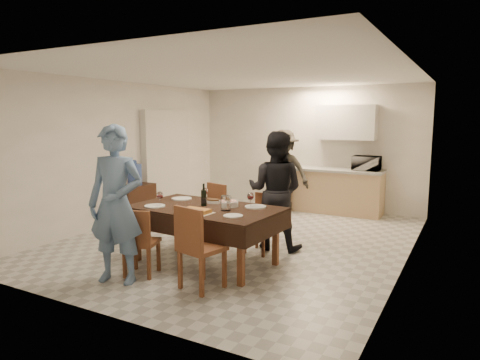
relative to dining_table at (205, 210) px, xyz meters
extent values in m
cube|color=#BBBBB6|center=(-0.12, 1.22, -0.73)|extent=(5.00, 6.00, 0.02)
cube|color=white|center=(-0.12, 1.22, 1.87)|extent=(5.00, 6.00, 0.02)
cube|color=white|center=(-0.12, 4.22, 0.57)|extent=(5.00, 0.02, 2.60)
cube|color=white|center=(-0.12, -1.78, 0.57)|extent=(5.00, 0.02, 2.60)
cube|color=white|center=(-2.62, 1.22, 0.57)|extent=(0.02, 6.00, 2.60)
cube|color=white|center=(2.38, 1.22, 0.57)|extent=(0.02, 6.00, 2.60)
cube|color=beige|center=(-2.54, 2.42, 0.32)|extent=(0.15, 1.40, 2.10)
cube|color=tan|center=(0.48, 3.90, -0.30)|extent=(2.20, 0.60, 0.86)
cube|color=#9F9F9A|center=(0.48, 3.90, 0.15)|extent=(2.24, 0.64, 0.05)
cube|color=silver|center=(0.78, 4.04, 1.12)|extent=(1.20, 0.34, 0.70)
cube|color=black|center=(0.00, 0.00, 0.01)|extent=(2.03, 1.27, 0.04)
cube|color=brown|center=(0.00, 0.00, -0.37)|extent=(0.07, 0.07, 0.73)
cube|color=brown|center=(-0.45, -0.75, -0.32)|extent=(0.49, 0.49, 0.05)
cube|color=brown|center=(-0.45, -0.92, -0.09)|extent=(0.38, 0.15, 0.41)
cube|color=brown|center=(0.45, -0.75, -0.26)|extent=(0.53, 0.53, 0.05)
cube|color=brown|center=(0.45, -0.95, 0.00)|extent=(0.44, 0.14, 0.47)
cube|color=brown|center=(-0.45, 0.75, -0.28)|extent=(0.52, 0.52, 0.05)
cube|color=brown|center=(-0.45, 0.56, -0.03)|extent=(0.41, 0.16, 0.45)
cube|color=brown|center=(0.45, 0.75, -0.32)|extent=(0.43, 0.43, 0.05)
cube|color=brown|center=(0.45, 0.58, -0.09)|extent=(0.39, 0.08, 0.41)
cube|color=#321B10|center=(-2.40, 1.30, -0.38)|extent=(0.38, 0.76, 0.70)
cylinder|color=#4565BB|center=(-2.40, 1.30, 0.17)|extent=(0.26, 0.26, 0.40)
cylinder|color=white|center=(0.35, -0.05, 0.13)|extent=(0.12, 0.12, 0.19)
cube|color=#C67F3A|center=(0.10, -0.38, 0.06)|extent=(0.43, 0.34, 0.05)
cylinder|color=silver|center=(0.30, 0.18, 0.07)|extent=(0.19, 0.19, 0.07)
cylinder|color=silver|center=(-0.05, 0.28, 0.05)|extent=(0.20, 0.20, 0.04)
cylinder|color=silver|center=(-0.60, -0.30, 0.04)|extent=(0.28, 0.28, 0.02)
cylinder|color=silver|center=(0.60, -0.30, 0.04)|extent=(0.23, 0.23, 0.01)
cylinder|color=silver|center=(-0.60, 0.30, 0.04)|extent=(0.29, 0.29, 0.02)
cylinder|color=silver|center=(0.60, 0.30, 0.04)|extent=(0.28, 0.28, 0.02)
imported|color=silver|center=(1.25, 3.90, 0.32)|extent=(0.52, 0.35, 0.29)
imported|color=#5C7CA7|center=(-0.55, -1.05, 0.20)|extent=(0.78, 0.62, 1.87)
imported|color=black|center=(0.55, 1.05, 0.14)|extent=(0.93, 0.77, 1.75)
imported|color=black|center=(-0.32, 3.45, 0.12)|extent=(1.10, 0.63, 1.70)
camera|label=1|loc=(3.08, -4.65, 1.20)|focal=32.00mm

